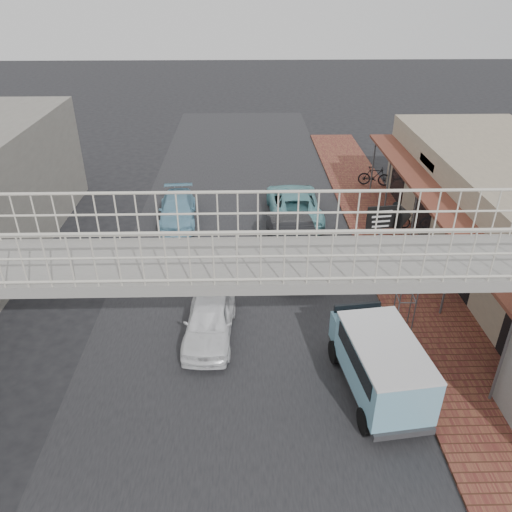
{
  "coord_description": "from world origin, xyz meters",
  "views": [
    {
      "loc": [
        0.16,
        -12.93,
        10.39
      ],
      "look_at": [
        0.52,
        2.17,
        1.8
      ],
      "focal_mm": 35.0,
      "sensor_mm": 36.0,
      "label": 1
    }
  ],
  "objects_px": {
    "dark_sedan": "(293,244)",
    "motorcycle_near": "(394,219)",
    "motorcycle_far": "(374,176)",
    "street_clock": "(412,266)",
    "angkot_curb": "(294,203)",
    "arrow_sign": "(401,217)",
    "angkot_van": "(381,359)",
    "angkot_far": "(177,210)",
    "white_hatchback": "(210,320)"
  },
  "relations": [
    {
      "from": "motorcycle_far",
      "to": "angkot_curb",
      "type": "bearing_deg",
      "value": 140.9
    },
    {
      "from": "angkot_far",
      "to": "motorcycle_far",
      "type": "relative_size",
      "value": 2.31
    },
    {
      "from": "motorcycle_near",
      "to": "street_clock",
      "type": "relative_size",
      "value": 0.53
    },
    {
      "from": "dark_sedan",
      "to": "angkot_curb",
      "type": "xyz_separation_m",
      "value": [
        0.39,
        4.29,
        -0.07
      ]
    },
    {
      "from": "motorcycle_near",
      "to": "street_clock",
      "type": "bearing_deg",
      "value": 174.87
    },
    {
      "from": "angkot_far",
      "to": "street_clock",
      "type": "bearing_deg",
      "value": -50.12
    },
    {
      "from": "angkot_far",
      "to": "motorcycle_far",
      "type": "height_order",
      "value": "angkot_far"
    },
    {
      "from": "street_clock",
      "to": "motorcycle_near",
      "type": "bearing_deg",
      "value": 80.8
    },
    {
      "from": "motorcycle_near",
      "to": "street_clock",
      "type": "height_order",
      "value": "street_clock"
    },
    {
      "from": "angkot_curb",
      "to": "white_hatchback",
      "type": "bearing_deg",
      "value": 68.09
    },
    {
      "from": "motorcycle_far",
      "to": "street_clock",
      "type": "bearing_deg",
      "value": -176.56
    },
    {
      "from": "street_clock",
      "to": "dark_sedan",
      "type": "bearing_deg",
      "value": 127.81
    },
    {
      "from": "street_clock",
      "to": "arrow_sign",
      "type": "height_order",
      "value": "arrow_sign"
    },
    {
      "from": "angkot_van",
      "to": "arrow_sign",
      "type": "relative_size",
      "value": 1.36
    },
    {
      "from": "white_hatchback",
      "to": "arrow_sign",
      "type": "xyz_separation_m",
      "value": [
        6.97,
        3.58,
        1.9
      ]
    },
    {
      "from": "angkot_curb",
      "to": "angkot_van",
      "type": "distance_m",
      "value": 11.84
    },
    {
      "from": "dark_sedan",
      "to": "angkot_van",
      "type": "bearing_deg",
      "value": -81.47
    },
    {
      "from": "arrow_sign",
      "to": "motorcycle_near",
      "type": "bearing_deg",
      "value": 68.42
    },
    {
      "from": "angkot_van",
      "to": "motorcycle_near",
      "type": "relative_size",
      "value": 2.67
    },
    {
      "from": "angkot_far",
      "to": "street_clock",
      "type": "xyz_separation_m",
      "value": [
        8.36,
        -8.66,
        1.92
      ]
    },
    {
      "from": "angkot_van",
      "to": "street_clock",
      "type": "relative_size",
      "value": 1.41
    },
    {
      "from": "angkot_curb",
      "to": "arrow_sign",
      "type": "relative_size",
      "value": 1.73
    },
    {
      "from": "street_clock",
      "to": "arrow_sign",
      "type": "bearing_deg",
      "value": 83.13
    },
    {
      "from": "angkot_curb",
      "to": "street_clock",
      "type": "relative_size",
      "value": 1.8
    },
    {
      "from": "angkot_curb",
      "to": "arrow_sign",
      "type": "bearing_deg",
      "value": 121.37
    },
    {
      "from": "dark_sedan",
      "to": "motorcycle_near",
      "type": "relative_size",
      "value": 3.16
    },
    {
      "from": "dark_sedan",
      "to": "angkot_far",
      "type": "bearing_deg",
      "value": 138.16
    },
    {
      "from": "angkot_far",
      "to": "angkot_van",
      "type": "height_order",
      "value": "angkot_van"
    },
    {
      "from": "angkot_curb",
      "to": "motorcycle_near",
      "type": "bearing_deg",
      "value": 161.51
    },
    {
      "from": "white_hatchback",
      "to": "arrow_sign",
      "type": "bearing_deg",
      "value": 30.41
    },
    {
      "from": "dark_sedan",
      "to": "angkot_far",
      "type": "height_order",
      "value": "dark_sedan"
    },
    {
      "from": "motorcycle_far",
      "to": "motorcycle_near",
      "type": "bearing_deg",
      "value": -171.03
    },
    {
      "from": "angkot_curb",
      "to": "angkot_van",
      "type": "height_order",
      "value": "angkot_van"
    },
    {
      "from": "white_hatchback",
      "to": "motorcycle_near",
      "type": "bearing_deg",
      "value": 46.75
    },
    {
      "from": "motorcycle_near",
      "to": "arrow_sign",
      "type": "bearing_deg",
      "value": 172.91
    },
    {
      "from": "dark_sedan",
      "to": "motorcycle_near",
      "type": "bearing_deg",
      "value": 25.75
    },
    {
      "from": "motorcycle_near",
      "to": "angkot_curb",
      "type": "bearing_deg",
      "value": 79.79
    },
    {
      "from": "dark_sedan",
      "to": "arrow_sign",
      "type": "bearing_deg",
      "value": -21.89
    },
    {
      "from": "angkot_curb",
      "to": "angkot_far",
      "type": "bearing_deg",
      "value": 2.64
    },
    {
      "from": "motorcycle_near",
      "to": "street_clock",
      "type": "distance_m",
      "value": 7.98
    },
    {
      "from": "angkot_curb",
      "to": "motorcycle_near",
      "type": "distance_m",
      "value": 4.74
    },
    {
      "from": "dark_sedan",
      "to": "motorcycle_far",
      "type": "height_order",
      "value": "dark_sedan"
    },
    {
      "from": "angkot_curb",
      "to": "angkot_van",
      "type": "bearing_deg",
      "value": 95.71
    },
    {
      "from": "angkot_curb",
      "to": "arrow_sign",
      "type": "height_order",
      "value": "arrow_sign"
    },
    {
      "from": "white_hatchback",
      "to": "dark_sedan",
      "type": "relative_size",
      "value": 0.78
    },
    {
      "from": "white_hatchback",
      "to": "angkot_curb",
      "type": "bearing_deg",
      "value": 71.98
    },
    {
      "from": "angkot_far",
      "to": "street_clock",
      "type": "distance_m",
      "value": 12.19
    },
    {
      "from": "motorcycle_far",
      "to": "arrow_sign",
      "type": "height_order",
      "value": "arrow_sign"
    },
    {
      "from": "dark_sedan",
      "to": "motorcycle_far",
      "type": "distance_m",
      "value": 9.66
    },
    {
      "from": "white_hatchback",
      "to": "angkot_far",
      "type": "xyz_separation_m",
      "value": [
        -2.03,
        8.76,
        -0.05
      ]
    }
  ]
}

